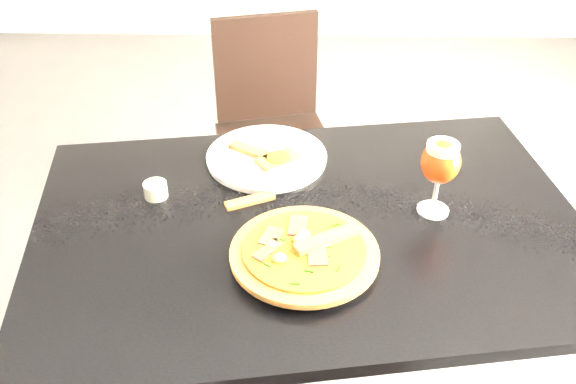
{
  "coord_description": "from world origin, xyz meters",
  "views": [
    {
      "loc": [
        0.17,
        -1.02,
        1.62
      ],
      "look_at": [
        0.14,
        0.08,
        0.83
      ],
      "focal_mm": 40.0,
      "sensor_mm": 36.0,
      "label": 1
    }
  ],
  "objects_px": {
    "beer_glass": "(441,163)",
    "pizza": "(305,252)",
    "dining_table": "(309,253)",
    "chair_far": "(273,128)"
  },
  "relations": [
    {
      "from": "chair_far",
      "to": "pizza",
      "type": "distance_m",
      "value": 1.08
    },
    {
      "from": "chair_far",
      "to": "pizza",
      "type": "xyz_separation_m",
      "value": [
        0.11,
        -1.03,
        0.31
      ]
    },
    {
      "from": "dining_table",
      "to": "beer_glass",
      "type": "xyz_separation_m",
      "value": [
        0.28,
        0.05,
        0.22
      ]
    },
    {
      "from": "chair_far",
      "to": "beer_glass",
      "type": "bearing_deg",
      "value": -79.23
    },
    {
      "from": "pizza",
      "to": "dining_table",
      "type": "bearing_deg",
      "value": 85.4
    },
    {
      "from": "chair_far",
      "to": "beer_glass",
      "type": "relative_size",
      "value": 4.7
    },
    {
      "from": "beer_glass",
      "to": "pizza",
      "type": "bearing_deg",
      "value": -148.8
    },
    {
      "from": "pizza",
      "to": "beer_glass",
      "type": "height_order",
      "value": "beer_glass"
    },
    {
      "from": "dining_table",
      "to": "chair_far",
      "type": "relative_size",
      "value": 1.55
    },
    {
      "from": "dining_table",
      "to": "pizza",
      "type": "distance_m",
      "value": 0.17
    }
  ]
}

